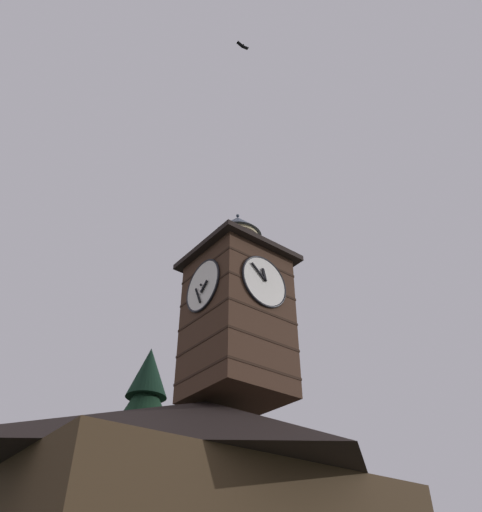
# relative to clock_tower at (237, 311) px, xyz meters

# --- Properties ---
(clock_tower) EXTENTS (4.26, 4.26, 9.33)m
(clock_tower) POSITION_rel_clock_tower_xyz_m (0.00, 0.00, 0.00)
(clock_tower) COLOR #422B1E
(clock_tower) RESTS_ON building_main
(pine_tree_behind) EXTENTS (6.59, 6.59, 12.44)m
(pine_tree_behind) POSITION_rel_clock_tower_xyz_m (0.46, -6.65, -6.31)
(pine_tree_behind) COLOR #473323
(pine_tree_behind) RESTS_ON ground_plane
(moon) EXTENTS (1.67, 1.67, 1.67)m
(moon) POSITION_rel_clock_tower_xyz_m (-13.67, -34.00, 2.18)
(moon) COLOR silver
(flying_bird_high) EXTENTS (0.58, 0.20, 0.12)m
(flying_bird_high) POSITION_rel_clock_tower_xyz_m (3.81, 5.23, 9.45)
(flying_bird_high) COLOR black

